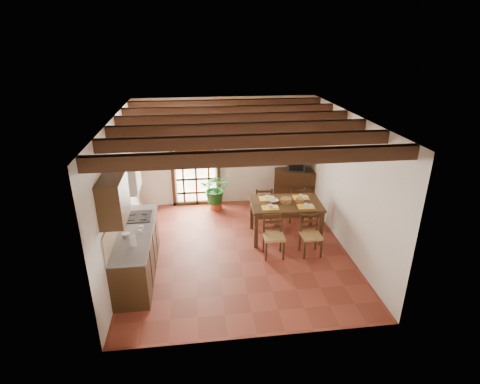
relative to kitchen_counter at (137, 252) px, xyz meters
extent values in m
plane|color=maroon|center=(1.96, 0.60, -0.47)|extent=(5.00, 5.00, 0.00)
cube|color=silver|center=(1.96, 3.10, 0.93)|extent=(4.50, 0.02, 2.80)
cube|color=silver|center=(1.96, -1.90, 0.93)|extent=(4.50, 0.02, 2.80)
cube|color=silver|center=(-0.29, 0.60, 0.93)|extent=(0.02, 5.00, 2.80)
cube|color=silver|center=(4.21, 0.60, 0.93)|extent=(0.02, 5.00, 2.80)
cube|color=white|center=(1.96, 0.60, 2.33)|extent=(4.50, 5.00, 0.02)
cube|color=black|center=(1.96, -1.50, 2.22)|extent=(4.50, 0.14, 0.20)
cube|color=black|center=(1.96, -0.66, 2.22)|extent=(4.50, 0.14, 0.20)
cube|color=black|center=(1.96, 0.18, 2.22)|extent=(4.50, 0.14, 0.20)
cube|color=black|center=(1.96, 1.02, 2.22)|extent=(4.50, 0.14, 0.20)
cube|color=black|center=(1.96, 1.86, 2.22)|extent=(4.50, 0.14, 0.20)
cube|color=black|center=(1.96, 2.70, 2.22)|extent=(4.50, 0.14, 0.20)
cube|color=white|center=(1.16, 3.09, 0.63)|extent=(1.01, 0.02, 2.11)
cube|color=#311E0F|center=(1.16, 3.04, 1.77)|extent=(1.26, 0.10, 0.08)
cube|color=#311E0F|center=(0.57, 3.04, 0.63)|extent=(0.08, 0.10, 2.28)
cube|color=#311E0F|center=(1.75, 3.04, 0.63)|extent=(0.08, 0.10, 2.28)
cube|color=#311E0F|center=(1.16, 3.02, 0.63)|extent=(1.01, 0.03, 2.02)
cube|color=#311E0F|center=(0.01, 0.00, -0.03)|extent=(0.60, 2.20, 0.88)
cube|color=slate|center=(0.01, 0.00, 0.43)|extent=(0.64, 2.25, 0.04)
cube|color=tan|center=(-0.28, 0.00, 0.66)|extent=(0.02, 2.20, 0.50)
cube|color=#311E0F|center=(-0.12, -0.70, 1.38)|extent=(0.35, 0.80, 0.70)
cube|color=white|center=(-0.09, 0.55, 1.28)|extent=(0.38, 0.60, 0.50)
cube|color=silver|center=(-0.09, 0.55, 1.01)|extent=(0.32, 0.55, 0.04)
cube|color=black|center=(0.01, 0.55, 0.45)|extent=(0.50, 0.55, 0.02)
cylinder|color=white|center=(0.06, -0.55, 0.56)|extent=(0.11, 0.11, 0.24)
cylinder|color=silver|center=(-0.09, -0.25, 0.48)|extent=(0.14, 0.14, 0.10)
cube|color=#3B2513|center=(3.07, 1.06, 0.33)|extent=(1.57, 1.05, 0.05)
cube|color=#3B2513|center=(3.07, 1.06, 0.24)|extent=(1.41, 0.95, 0.11)
cube|color=#3B2513|center=(3.78, 1.45, -0.09)|extent=(0.08, 0.08, 0.77)
cube|color=#3B2513|center=(2.39, 1.52, -0.09)|extent=(0.08, 0.08, 0.77)
cube|color=#3B2513|center=(3.74, 0.60, -0.09)|extent=(0.08, 0.08, 0.77)
cube|color=#3B2513|center=(2.35, 0.67, -0.09)|extent=(0.08, 0.08, 0.77)
cube|color=#A88747|center=(2.65, 0.28, -0.03)|extent=(0.42, 0.41, 0.05)
cube|color=#311E0F|center=(2.66, 0.45, 0.19)|extent=(0.41, 0.05, 0.45)
cube|color=#311E0F|center=(2.65, 0.28, -0.25)|extent=(0.40, 0.38, 0.44)
cube|color=#A88747|center=(3.41, 0.25, -0.04)|extent=(0.41, 0.39, 0.05)
cube|color=#311E0F|center=(3.41, 0.41, 0.18)|extent=(0.40, 0.05, 0.44)
cube|color=#311E0F|center=(3.41, 0.25, -0.26)|extent=(0.39, 0.37, 0.43)
cube|color=#A88747|center=(2.73, 1.87, -0.03)|extent=(0.45, 0.43, 0.05)
cube|color=#311E0F|center=(2.71, 1.70, 0.19)|extent=(0.41, 0.07, 0.45)
cube|color=#311E0F|center=(2.73, 1.87, -0.25)|extent=(0.43, 0.41, 0.44)
cube|color=#A88747|center=(3.49, 1.83, -0.04)|extent=(0.46, 0.44, 0.05)
cube|color=#311E0F|center=(3.51, 1.67, 0.18)|extent=(0.40, 0.10, 0.44)
cube|color=#311E0F|center=(3.49, 1.83, -0.26)|extent=(0.44, 0.42, 0.43)
cube|color=yellow|center=(2.69, 0.82, 0.43)|extent=(0.35, 0.26, 0.01)
cube|color=yellow|center=(3.45, 0.82, 0.43)|extent=(0.35, 0.26, 0.01)
cube|color=yellow|center=(2.69, 1.30, 0.43)|extent=(0.35, 0.26, 0.01)
cube|color=yellow|center=(3.45, 1.30, 0.43)|extent=(0.35, 0.26, 0.01)
cylinder|color=olive|center=(3.07, 1.06, 0.48)|extent=(0.24, 0.24, 0.10)
imported|color=white|center=(2.80, 1.13, 0.38)|extent=(0.27, 0.27, 0.05)
cube|color=#311E0F|center=(3.75, 2.83, -0.01)|extent=(1.16, 0.67, 0.92)
cube|color=black|center=(3.75, 2.83, 0.64)|extent=(0.53, 0.50, 0.39)
cube|color=black|center=(3.75, 2.62, 0.64)|extent=(0.36, 0.11, 0.29)
cube|color=white|center=(3.46, 3.08, 1.28)|extent=(0.25, 0.03, 0.32)
cone|color=#9A3416|center=(1.64, 2.66, -0.36)|extent=(0.33, 0.33, 0.20)
imported|color=#144C19|center=(1.64, 2.66, 0.10)|extent=(1.92, 1.66, 2.09)
cube|color=#311E0F|center=(4.10, 2.20, 1.08)|extent=(0.20, 0.42, 0.03)
cube|color=#311E0F|center=(4.10, 2.03, 0.99)|extent=(0.18, 0.03, 0.18)
cube|color=#311E0F|center=(4.10, 2.37, 0.99)|extent=(0.18, 0.03, 0.18)
imported|color=#B2BFB2|center=(4.10, 2.20, 1.18)|extent=(0.15, 0.15, 0.15)
sphere|color=yellow|center=(4.10, 2.20, 1.39)|extent=(0.14, 0.14, 0.14)
cylinder|color=#144C19|center=(4.10, 2.20, 1.24)|extent=(0.01, 0.01, 0.28)
cube|color=brown|center=(4.18, 2.20, 1.58)|extent=(0.03, 0.32, 0.32)
cube|color=#C3B292|center=(4.17, 2.20, 1.58)|extent=(0.01, 0.26, 0.26)
cylinder|color=black|center=(3.07, 1.16, 1.98)|extent=(0.01, 0.01, 0.70)
cone|color=beige|center=(3.07, 1.16, 1.61)|extent=(0.36, 0.36, 0.14)
sphere|color=#FFD88C|center=(3.07, 1.16, 1.53)|extent=(0.09, 0.09, 0.09)
camera|label=1|loc=(1.16, -6.16, 3.71)|focal=28.00mm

